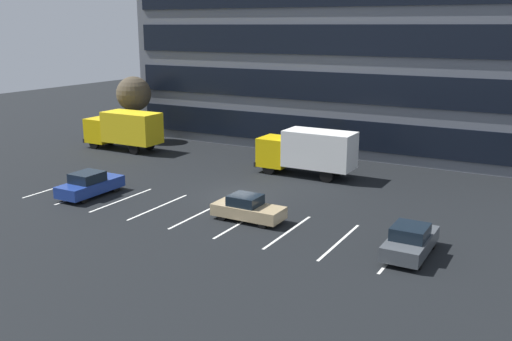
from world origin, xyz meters
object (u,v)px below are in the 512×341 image
Objects in this scene: sedan_charcoal at (410,241)px; bare_tree at (134,94)px; sedan_navy at (90,185)px; sedan_tan at (248,209)px; box_truck_yellow_all at (124,128)px; box_truck_yellow at (308,150)px.

bare_tree reaches higher than sedan_charcoal.
sedan_tan is at bearing 4.32° from sedan_navy.
sedan_navy is 10.84m from sedan_tan.
sedan_charcoal is at bearing -22.08° from box_truck_yellow_all.
bare_tree is at bearing 117.09° from box_truck_yellow_all.
sedan_navy is (7.31, -11.27, -1.12)m from box_truck_yellow_all.
bare_tree is (-28.82, 14.46, 3.57)m from sedan_charcoal.
box_truck_yellow_all is 1.20× the size of bare_tree.
box_truck_yellow is at bearing 96.05° from sedan_tan.
sedan_charcoal is (10.00, -10.72, -1.13)m from box_truck_yellow.
bare_tree reaches higher than sedan_tan.
sedan_charcoal is 8.93m from sedan_tan.
box_truck_yellow is at bearing -11.22° from bare_tree.
sedan_tan is at bearing -34.99° from bare_tree.
bare_tree is (-1.78, 3.49, 2.43)m from box_truck_yellow_all.
sedan_navy is 17.69m from bare_tree.
sedan_charcoal is 0.97× the size of sedan_navy.
sedan_charcoal is (27.04, -10.97, -1.14)m from box_truck_yellow_all.
box_truck_yellow_all is at bearing 150.03° from sedan_tan.
box_truck_yellow_all is (-17.04, 0.25, 0.01)m from box_truck_yellow.
sedan_navy is at bearing -175.68° from sedan_tan.
sedan_charcoal is at bearing -3.35° from sedan_tan.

